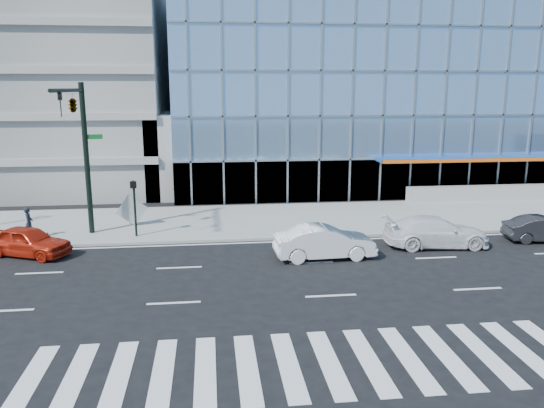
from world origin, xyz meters
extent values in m
plane|color=black|center=(0.00, 0.00, 0.00)|extent=(160.00, 160.00, 0.00)
cube|color=gray|center=(0.00, 8.00, 0.07)|extent=(120.00, 8.00, 0.15)
cube|color=#80A9D5|center=(14.00, 26.00, 7.50)|extent=(42.00, 26.00, 15.00)
cube|color=gray|center=(-20.00, 26.00, 10.00)|extent=(24.00, 24.00, 20.00)
cube|color=gray|center=(-6.00, 18.00, 3.00)|extent=(6.00, 8.00, 6.00)
cylinder|color=black|center=(-11.00, 6.00, 4.15)|extent=(0.28, 0.28, 8.00)
cylinder|color=black|center=(-11.00, 3.20, 7.75)|extent=(0.18, 5.60, 0.18)
imported|color=black|center=(-11.00, 1.80, 7.15)|extent=(0.18, 0.22, 1.10)
imported|color=black|center=(-11.00, 4.00, 7.15)|extent=(0.48, 2.24, 0.90)
cube|color=#0C591E|center=(-10.55, 6.00, 5.35)|extent=(0.90, 0.05, 0.25)
cylinder|color=black|center=(-8.50, 5.00, 1.65)|extent=(0.12, 0.12, 3.00)
cube|color=black|center=(-8.50, 4.85, 2.95)|extent=(0.30, 0.25, 0.35)
imported|color=white|center=(6.74, 1.80, 0.76)|extent=(5.35, 2.43, 1.52)
imported|color=white|center=(0.74, 0.60, 0.78)|extent=(4.80, 1.85, 1.56)
imported|color=black|center=(12.74, 1.99, 0.66)|extent=(4.15, 1.85, 1.32)
imported|color=#B8220E|center=(-13.24, 2.64, 0.71)|extent=(4.50, 3.19, 1.42)
imported|color=black|center=(-13.97, 5.20, 0.98)|extent=(0.48, 0.65, 1.67)
cube|color=#9F9F9F|center=(-9.00, 7.22, 1.06)|extent=(1.81, 0.14, 1.81)
camera|label=1|loc=(-4.53, -22.84, 7.87)|focal=35.00mm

